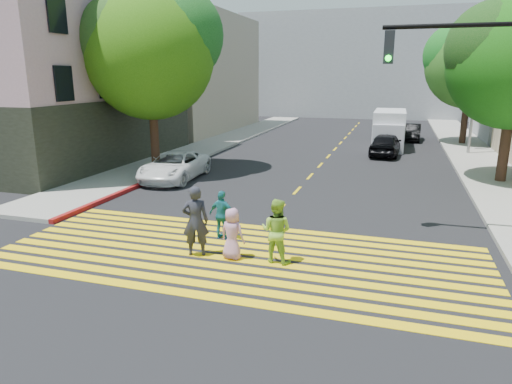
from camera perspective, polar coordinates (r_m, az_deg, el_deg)
The scene contains 22 objects.
ground at distance 11.66m, azimuth -4.46°, elevation -10.21°, with size 120.00×120.00×0.00m, color black.
sidewalk_left at distance 34.53m, azimuth -4.11°, elevation 6.40°, with size 3.00×40.00×0.15m, color gray.
sidewalk_right at distance 25.68m, azimuth 27.09°, elevation 2.08°, with size 3.00×60.00×0.15m, color gray.
curb_red at distance 19.80m, azimuth -16.71°, elevation -0.17°, with size 0.20×8.00×0.16m, color maroon.
crosswalk at distance 12.76m, azimuth -2.33°, elevation -7.93°, with size 13.40×5.30×0.01m.
lane_line at distance 32.93m, azimuth 10.20°, elevation 5.70°, with size 0.12×34.40×0.01m.
building_left_pink at distance 29.61m, azimuth -25.83°, elevation 12.47°, with size 12.10×14.10×11.00m.
building_left_tan at distance 42.79m, azimuth -10.89°, elevation 14.34°, with size 12.00×16.00×10.00m, color tan.
backdrop_block at distance 57.98m, azimuth 13.85°, elevation 15.12°, with size 30.00×8.00×12.00m, color gray.
tree_left at distance 23.94m, azimuth -12.93°, elevation 17.19°, with size 8.28×8.25×9.14m.
tree_right_far at distance 35.69m, azimuth 25.46°, elevation 14.77°, with size 7.10×6.61×8.77m.
pedestrian_man at distance 12.57m, azimuth -7.58°, elevation -3.62°, with size 0.72×0.47×1.97m, color #25262F.
pedestrian_woman at distance 12.07m, azimuth 2.56°, elevation -4.87°, with size 0.85×0.66×1.74m, color #8DC239.
pedestrian_child at distance 12.32m, azimuth -2.99°, elevation -5.23°, with size 0.70×0.45×1.43m, color #C085AA.
pedestrian_extra at distance 13.84m, azimuth -4.25°, elevation -2.88°, with size 0.88×0.37×1.50m, color #1D7382.
white_sedan at distance 22.06m, azimuth -10.16°, elevation 3.21°, with size 2.18×4.73×1.32m, color white.
dark_car_near at distance 29.44m, azimuth 15.96°, elevation 5.76°, with size 1.68×4.18×1.42m, color black.
silver_car at distance 39.89m, azimuth 16.32°, elevation 7.76°, with size 1.81×4.45×1.29m, color #A0A0A0.
dark_car_parked at distance 37.09m, azimuth 18.85°, elevation 7.09°, with size 1.33×3.83×1.26m, color black.
white_van at distance 32.60m, azimuth 16.29°, elevation 7.39°, with size 2.05×5.37×2.53m.
traffic_signal at distance 14.73m, azimuth 27.75°, elevation 10.62°, with size 4.52×0.42×6.63m.
street_lamp at distance 31.11m, azimuth 25.66°, elevation 14.45°, with size 2.22×0.44×9.80m.
Camera 1 is at (4.00, -9.83, 4.84)m, focal length 32.00 mm.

